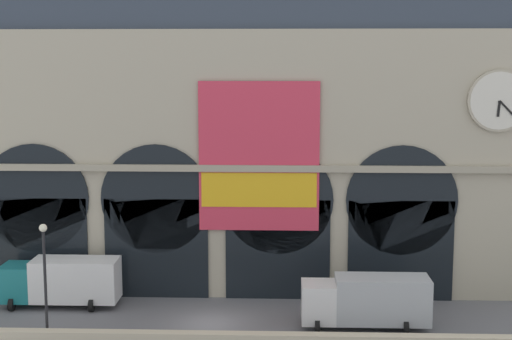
% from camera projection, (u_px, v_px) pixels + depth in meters
% --- Properties ---
extents(ground_plane, '(200.00, 200.00, 0.00)m').
position_uv_depth(ground_plane, '(210.00, 323.00, 45.26)').
color(ground_plane, slate).
extents(station_building, '(41.93, 5.05, 21.87)m').
position_uv_depth(station_building, '(220.00, 137.00, 51.01)').
color(station_building, '#B2A891').
rests_on(station_building, ground).
extents(box_truck_midwest, '(7.50, 2.91, 3.12)m').
position_uv_depth(box_truck_midwest, '(62.00, 281.00, 48.19)').
color(box_truck_midwest, '#19727A').
rests_on(box_truck_midwest, ground).
extents(box_truck_mideast, '(7.50, 2.91, 3.12)m').
position_uv_depth(box_truck_mideast, '(367.00, 300.00, 44.17)').
color(box_truck_mideast, white).
rests_on(box_truck_mideast, ground).
extents(street_lamp_quayside, '(0.44, 0.44, 6.90)m').
position_uv_depth(street_lamp_quayside, '(45.00, 268.00, 41.04)').
color(street_lamp_quayside, black).
rests_on(street_lamp_quayside, ground).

